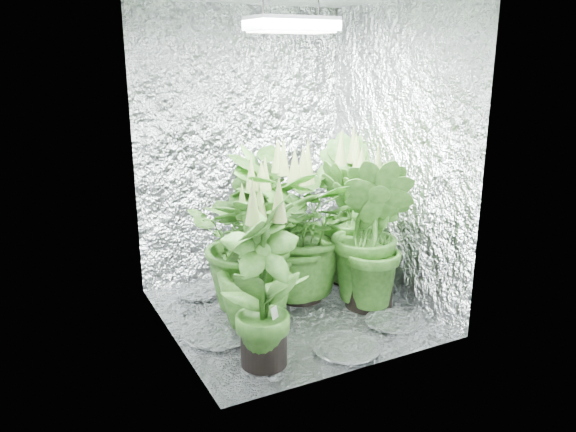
% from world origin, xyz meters
% --- Properties ---
extents(ground, '(1.60, 1.60, 0.00)m').
position_xyz_m(ground, '(0.00, 0.00, 0.00)').
color(ground, silver).
rests_on(ground, ground).
extents(walls, '(1.62, 1.62, 2.00)m').
position_xyz_m(walls, '(0.00, 0.00, 1.00)').
color(walls, silver).
rests_on(walls, ground).
extents(grow_lamp, '(0.50, 0.30, 0.22)m').
position_xyz_m(grow_lamp, '(0.00, 0.00, 1.83)').
color(grow_lamp, gray).
rests_on(grow_lamp, ceiling).
extents(plant_a, '(1.04, 1.04, 1.05)m').
position_xyz_m(plant_a, '(-0.19, 0.18, 0.50)').
color(plant_a, black).
rests_on(plant_a, ground).
extents(plant_b, '(0.76, 0.76, 1.13)m').
position_xyz_m(plant_b, '(-0.02, 0.38, 0.52)').
color(plant_b, black).
rests_on(plant_b, ground).
extents(plant_c, '(0.69, 0.69, 1.16)m').
position_xyz_m(plant_c, '(0.63, 0.30, 0.54)').
color(plant_c, black).
rests_on(plant_c, ground).
extents(plant_d, '(0.62, 0.62, 0.93)m').
position_xyz_m(plant_d, '(-0.31, -0.10, 0.43)').
color(plant_d, black).
rests_on(plant_d, ground).
extents(plant_e, '(1.13, 1.13, 1.11)m').
position_xyz_m(plant_e, '(0.16, 0.17, 0.52)').
color(plant_e, black).
rests_on(plant_e, ground).
extents(plant_f, '(0.71, 0.71, 1.06)m').
position_xyz_m(plant_f, '(-0.44, -0.51, 0.49)').
color(plant_f, black).
rests_on(plant_f, ground).
extents(plant_g, '(0.73, 0.73, 1.12)m').
position_xyz_m(plant_g, '(0.52, -0.16, 0.51)').
color(plant_g, black).
rests_on(plant_g, ground).
extents(circulation_fan, '(0.16, 0.32, 0.37)m').
position_xyz_m(circulation_fan, '(0.59, 0.21, 0.16)').
color(circulation_fan, black).
rests_on(circulation_fan, ground).
extents(plant_label, '(0.06, 0.05, 0.08)m').
position_xyz_m(plant_label, '(-0.38, -0.54, 0.30)').
color(plant_label, white).
rests_on(plant_label, plant_f).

